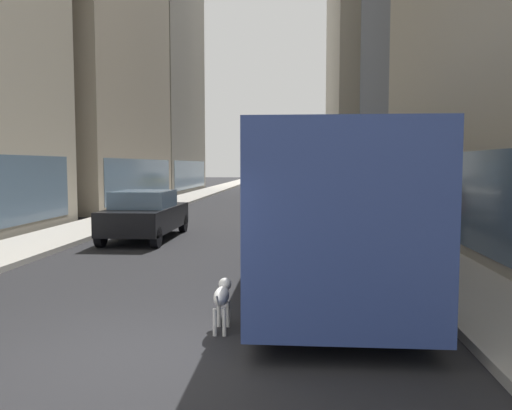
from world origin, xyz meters
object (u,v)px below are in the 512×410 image
object	(u,v)px
car_grey_wagon	(283,188)
pedestrian_with_handbag	(420,213)
transit_bus	(323,195)
dalmatian_dog	(222,296)
pedestrian_in_coat	(442,236)
car_black_suv	(145,214)
car_yellow_taxi	(263,181)

from	to	relation	value
car_grey_wagon	pedestrian_with_handbag	size ratio (longest dim) A/B	2.78
transit_bus	car_grey_wagon	distance (m)	25.57
transit_bus	dalmatian_dog	bearing A→B (deg)	-111.56
dalmatian_dog	pedestrian_in_coat	bearing A→B (deg)	38.35
car_grey_wagon	pedestrian_with_handbag	bearing A→B (deg)	-77.72
car_black_suv	pedestrian_in_coat	distance (m)	9.94
transit_bus	dalmatian_dog	distance (m)	4.82
dalmatian_dog	car_black_suv	bearing A→B (deg)	113.00
car_black_suv	dalmatian_dog	xyz separation A→B (m)	(3.89, -9.17, -0.31)
car_black_suv	transit_bus	bearing A→B (deg)	-40.86
car_yellow_taxi	pedestrian_in_coat	size ratio (longest dim) A/B	2.46
car_grey_wagon	car_yellow_taxi	distance (m)	16.11
car_black_suv	pedestrian_in_coat	xyz separation A→B (m)	(7.97, -5.94, 0.19)
car_grey_wagon	transit_bus	bearing A→B (deg)	-86.41
car_grey_wagon	car_black_suv	xyz separation A→B (m)	(-4.00, -20.66, 0.00)
dalmatian_dog	pedestrian_with_handbag	world-z (taller)	pedestrian_with_handbag
car_black_suv	dalmatian_dog	bearing A→B (deg)	-67.00
car_yellow_taxi	pedestrian_in_coat	xyz separation A→B (m)	(6.37, -42.53, 0.19)
car_grey_wagon	car_black_suv	size ratio (longest dim) A/B	1.04
car_yellow_taxi	dalmatian_dog	distance (m)	45.81
transit_bus	car_black_suv	distance (m)	7.47
car_black_suv	dalmatian_dog	size ratio (longest dim) A/B	4.69
car_black_suv	pedestrian_with_handbag	world-z (taller)	pedestrian_with_handbag
car_yellow_taxi	pedestrian_with_handbag	xyz separation A→B (m)	(7.09, -37.49, 0.19)
transit_bus	pedestrian_with_handbag	size ratio (longest dim) A/B	6.82
transit_bus	car_grey_wagon	xyz separation A→B (m)	(-1.60, 25.50, -0.95)
transit_bus	pedestrian_in_coat	size ratio (longest dim) A/B	6.82
transit_bus	car_black_suv	size ratio (longest dim) A/B	2.56
pedestrian_with_handbag	pedestrian_in_coat	world-z (taller)	same
car_grey_wagon	pedestrian_with_handbag	distance (m)	22.07
car_grey_wagon	pedestrian_in_coat	bearing A→B (deg)	-81.51
pedestrian_in_coat	car_black_suv	bearing A→B (deg)	143.31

